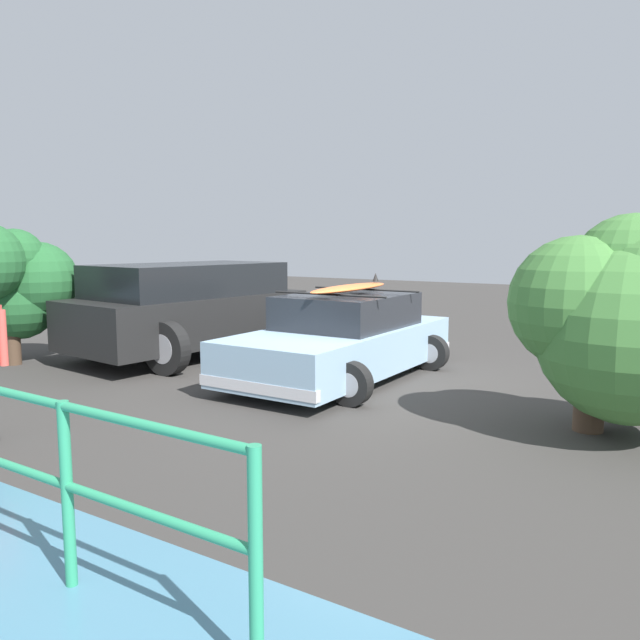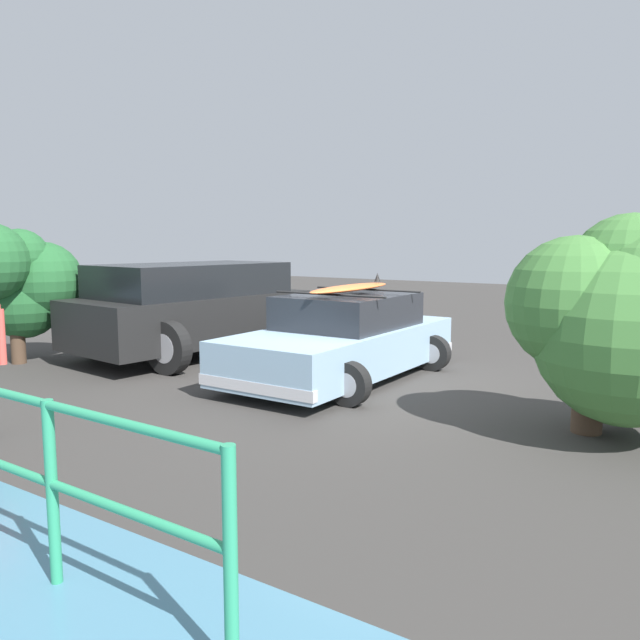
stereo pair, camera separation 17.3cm
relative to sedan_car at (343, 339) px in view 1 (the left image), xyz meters
name	(u,v)px [view 1 (the left image)]	position (x,y,z in m)	size (l,w,h in m)	color
ground_plane	(359,385)	(-0.42, 0.25, -0.60)	(44.00, 44.00, 0.02)	#383533
sedan_car	(343,339)	(0.00, 0.00, 0.00)	(2.37, 4.22, 1.54)	#8CADC6
suv_car	(190,307)	(3.25, -0.11, 0.28)	(3.07, 4.55, 1.66)	black
bush_near_left	(625,318)	(-3.91, 0.97, 0.68)	(2.14, 2.07, 2.34)	#4C3828
bush_near_right	(15,279)	(5.10, 2.01, 0.83)	(1.52, 2.20, 2.36)	#4C3828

